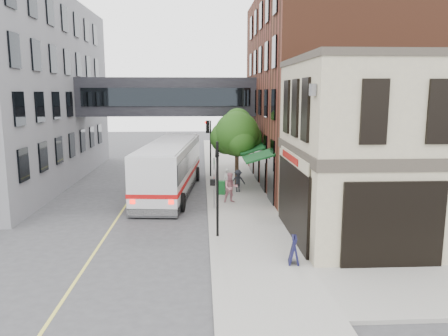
{
  "coord_description": "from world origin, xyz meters",
  "views": [
    {
      "loc": [
        -0.32,
        -17.78,
        6.86
      ],
      "look_at": [
        0.76,
        3.1,
        3.22
      ],
      "focal_mm": 35.0,
      "sensor_mm": 36.0,
      "label": 1
    }
  ],
  "objects": [
    {
      "name": "pedestrian_a",
      "position": [
        1.42,
        11.14,
        0.96
      ],
      "size": [
        0.59,
        0.39,
        1.61
      ],
      "primitive_type": "imported",
      "rotation": [
        0.0,
        0.0,
        0.01
      ],
      "color": "silver",
      "rests_on": "sidewalk_main"
    },
    {
      "name": "street_tree",
      "position": [
        2.19,
        13.22,
        3.91
      ],
      "size": [
        3.8,
        3.2,
        5.6
      ],
      "color": "#382619",
      "rests_on": "sidewalk_main"
    },
    {
      "name": "traffic_signal_far",
      "position": [
        0.26,
        17.0,
        3.34
      ],
      "size": [
        0.53,
        0.28,
        4.5
      ],
      "color": "black",
      "rests_on": "sidewalk_main"
    },
    {
      "name": "ground",
      "position": [
        0.0,
        0.0,
        0.0
      ],
      "size": [
        120.0,
        120.0,
        0.0
      ],
      "primitive_type": "plane",
      "color": "#38383A",
      "rests_on": "ground"
    },
    {
      "name": "street_sign_pole",
      "position": [
        0.39,
        7.0,
        1.93
      ],
      "size": [
        0.08,
        0.75,
        3.0
      ],
      "color": "gray",
      "rests_on": "sidewalk_main"
    },
    {
      "name": "sandwich_board",
      "position": [
        3.3,
        -1.5,
        0.7
      ],
      "size": [
        0.49,
        0.68,
        1.11
      ],
      "primitive_type": "cube",
      "rotation": [
        0.0,
        0.0,
        -0.16
      ],
      "color": "black",
      "rests_on": "sidewalk_main"
    },
    {
      "name": "pedestrian_b",
      "position": [
        1.45,
        8.4,
        1.08
      ],
      "size": [
        0.99,
        0.81,
        1.86
      ],
      "primitive_type": "imported",
      "rotation": [
        0.0,
        0.0,
        0.13
      ],
      "color": "#BE7B86",
      "rests_on": "sidewalk_main"
    },
    {
      "name": "bus",
      "position": [
        -2.47,
        11.72,
        1.93
      ],
      "size": [
        4.01,
        13.03,
        3.45
      ],
      "color": "silver",
      "rests_on": "ground"
    },
    {
      "name": "newspaper_box",
      "position": [
        1.01,
        10.57,
        0.6
      ],
      "size": [
        0.53,
        0.49,
        0.91
      ],
      "primitive_type": "cube",
      "rotation": [
        0.0,
        0.0,
        -0.21
      ],
      "color": "#155E25",
      "rests_on": "sidewalk_main"
    },
    {
      "name": "corner_building",
      "position": [
        8.97,
        2.0,
        4.21
      ],
      "size": [
        10.19,
        8.12,
        8.45
      ],
      "color": "tan",
      "rests_on": "ground"
    },
    {
      "name": "skyway_bridge",
      "position": [
        -3.0,
        18.0,
        6.5
      ],
      "size": [
        14.0,
        3.18,
        3.0
      ],
      "color": "black",
      "rests_on": "ground"
    },
    {
      "name": "pedestrian_c",
      "position": [
        2.15,
        11.25,
        0.91
      ],
      "size": [
        1.03,
        0.66,
        1.52
      ],
      "primitive_type": "imported",
      "rotation": [
        0.0,
        0.0,
        0.1
      ],
      "color": "black",
      "rests_on": "sidewalk_main"
    },
    {
      "name": "sidewalk_main",
      "position": [
        2.0,
        14.0,
        0.07
      ],
      "size": [
        4.0,
        60.0,
        0.15
      ],
      "primitive_type": "cube",
      "color": "gray",
      "rests_on": "ground"
    },
    {
      "name": "brick_building",
      "position": [
        9.98,
        15.0,
        6.99
      ],
      "size": [
        13.76,
        18.0,
        14.0
      ],
      "color": "#552B1A",
      "rests_on": "ground"
    },
    {
      "name": "traffic_signal_near",
      "position": [
        0.37,
        2.0,
        2.98
      ],
      "size": [
        0.44,
        0.22,
        4.6
      ],
      "color": "black",
      "rests_on": "sidewalk_main"
    },
    {
      "name": "lane_marking",
      "position": [
        -5.0,
        10.0,
        0.01
      ],
      "size": [
        0.12,
        40.0,
        0.01
      ],
      "primitive_type": "cube",
      "color": "#D8CC4C",
      "rests_on": "ground"
    }
  ]
}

